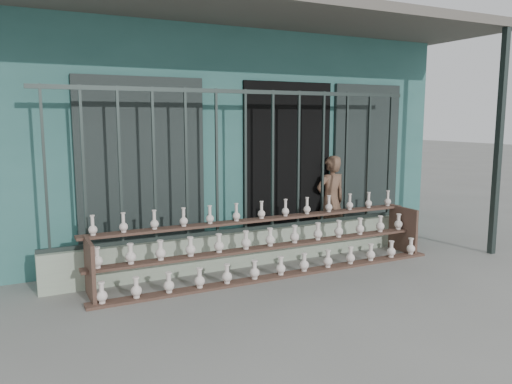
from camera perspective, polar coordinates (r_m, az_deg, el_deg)
name	(u,v)px	position (r m, az deg, el deg)	size (l,w,h in m)	color
ground	(298,296)	(5.49, 4.77, -11.77)	(60.00, 60.00, 0.00)	slate
workshop_building	(175,134)	(9.04, -9.23, 6.60)	(7.40, 6.60, 3.21)	#316762
parapet_wall	(246,248)	(6.52, -1.19, -6.40)	(5.00, 0.20, 0.45)	#A0B198
security_fence	(245,162)	(6.32, -1.22, 3.49)	(5.00, 0.04, 1.80)	#283330
shelf_rack	(271,243)	(6.19, 1.73, -5.90)	(4.50, 0.68, 0.85)	brown
elderly_woman	(331,201)	(7.51, 8.53, -1.01)	(0.49, 0.32, 1.35)	brown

